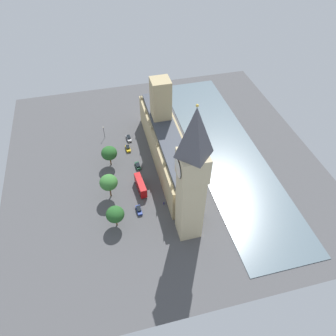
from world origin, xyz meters
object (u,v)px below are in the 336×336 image
Objects in this scene: plane_tree_near_tower at (109,153)px; car_yellow_cab_corner at (128,148)px; pedestrian_trailing at (164,203)px; car_dark_green_kerbside at (138,166)px; parliament_building at (166,142)px; car_silver_far_end at (129,138)px; clock_tower at (192,177)px; car_blue_by_river_gate at (139,210)px; plane_tree_midblock at (115,214)px; street_lamp_opposite_hall at (104,130)px; double_decker_bus_leading at (141,185)px; plane_tree_under_trees at (109,182)px.

car_yellow_cab_corner is at bearing -137.38° from plane_tree_near_tower.
pedestrian_trailing is at bearing 122.54° from plane_tree_near_tower.
plane_tree_near_tower reaches higher than car_dark_green_kerbside.
parliament_building is at bearing 146.72° from car_yellow_cab_corner.
plane_tree_near_tower is (10.19, 15.10, 5.85)m from car_silver_far_end.
car_silver_far_end is at bearing -77.32° from clock_tower.
plane_tree_near_tower is at bearing -79.50° from car_blue_by_river_gate.
plane_tree_midblock is (18.85, 5.23, 5.58)m from pedestrian_trailing.
street_lamp_opposite_hall is (9.31, -11.43, 3.46)m from car_yellow_cab_corner.
parliament_building is 23.35m from car_silver_far_end.
car_yellow_cab_corner is 0.42× the size of double_decker_bus_leading.
clock_tower is 30.72m from pedestrian_trailing.
plane_tree_near_tower is (17.13, -26.85, 6.01)m from pedestrian_trailing.
car_yellow_cab_corner is 0.96× the size of car_blue_by_river_gate.
car_blue_by_river_gate is 29.39m from plane_tree_near_tower.
plane_tree_under_trees is 14.43m from plane_tree_midblock.
street_lamp_opposite_hall reaches higher than car_dark_green_kerbside.
plane_tree_midblock is at bearing -19.10° from clock_tower.
double_decker_bus_leading reaches higher than car_blue_by_river_gate.
clock_tower is 11.90× the size of car_yellow_cab_corner.
street_lamp_opposite_hall is (17.76, -46.27, 3.62)m from pedestrian_trailing.
car_yellow_cab_corner is (15.72, -9.55, -8.11)m from parliament_building.
plane_tree_near_tower is (8.68, 7.99, 5.85)m from car_yellow_cab_corner.
car_blue_by_river_gate is (3.00, 42.99, -0.00)m from car_silver_far_end.
clock_tower is at bearing 104.11° from car_yellow_cab_corner.
clock_tower is at bearing 137.46° from plane_tree_under_trees.
plane_tree_midblock is 51.55m from street_lamp_opposite_hall.
car_blue_by_river_gate is at bearing 81.17° from car_silver_far_end.
parliament_building is 10.21× the size of street_lamp_opposite_hall.
double_decker_bus_leading is (12.79, -23.26, -25.03)m from clock_tower.
car_yellow_cab_corner is 0.42× the size of plane_tree_under_trees.
clock_tower reaches higher than car_yellow_cab_corner.
parliament_building reaches higher than plane_tree_near_tower.
car_dark_green_kerbside and car_blue_by_river_gate have the same top height.
plane_tree_near_tower is at bearing 91.86° from street_lamp_opposite_hall.
plane_tree_under_trees reaches higher than car_yellow_cab_corner.
plane_tree_midblock is at bearing 88.79° from street_lamp_opposite_hall.
street_lamp_opposite_hall is at bearing 44.23° from pedestrian_trailing.
car_yellow_cab_corner is at bearing 96.73° from car_dark_green_kerbside.
parliament_building reaches higher than street_lamp_opposite_hall.
pedestrian_trailing is (-7.22, 9.58, -1.91)m from double_decker_bus_leading.
clock_tower reaches higher than street_lamp_opposite_hall.
clock_tower reaches higher than plane_tree_near_tower.
clock_tower is 57.17m from car_yellow_cab_corner.
street_lamp_opposite_hall is (10.54, -36.70, 1.71)m from double_decker_bus_leading.
plane_tree_midblock reaches higher than double_decker_bus_leading.
clock_tower is 46.56m from car_dark_green_kerbside.
street_lamp_opposite_hall is at bearing -88.14° from plane_tree_near_tower.
plane_tree_midblock reaches higher than car_yellow_cab_corner.
car_yellow_cab_corner is at bearing 129.17° from street_lamp_opposite_hall.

